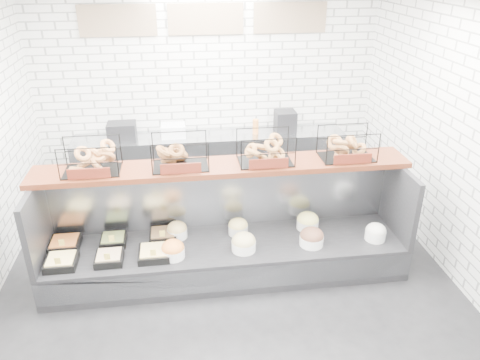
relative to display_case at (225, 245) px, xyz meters
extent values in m
plane|color=black|center=(0.01, -0.34, -0.33)|extent=(5.50, 5.50, 0.00)
cube|color=white|center=(0.01, 2.41, 1.17)|extent=(5.00, 0.02, 3.00)
cube|color=white|center=(2.51, -0.34, 1.17)|extent=(0.02, 5.50, 3.00)
cube|color=tan|center=(-1.19, 2.38, 2.17)|extent=(1.05, 0.03, 0.42)
cube|color=tan|center=(0.01, 2.38, 2.17)|extent=(1.05, 0.03, 0.42)
cube|color=tan|center=(1.21, 2.38, 2.17)|extent=(1.05, 0.03, 0.42)
cube|color=black|center=(0.01, -0.04, -0.13)|extent=(4.00, 0.90, 0.40)
cube|color=#93969B|center=(0.01, -0.48, -0.11)|extent=(4.00, 0.03, 0.28)
cube|color=#93969B|center=(0.01, 0.37, 0.47)|extent=(4.00, 0.08, 0.80)
cube|color=black|center=(-1.96, -0.04, 0.47)|extent=(0.06, 0.90, 0.80)
cube|color=black|center=(1.98, -0.04, 0.47)|extent=(0.06, 0.90, 0.80)
cube|color=black|center=(-1.73, -0.24, 0.11)|extent=(0.32, 0.32, 0.08)
cube|color=#FADC80|center=(-1.73, -0.24, 0.15)|extent=(0.27, 0.27, 0.04)
cube|color=#E9CB51|center=(-1.73, -0.35, 0.20)|extent=(0.06, 0.01, 0.08)
cube|color=black|center=(-1.76, 0.10, 0.11)|extent=(0.32, 0.32, 0.08)
cube|color=orange|center=(-1.76, 0.10, 0.15)|extent=(0.27, 0.27, 0.04)
cube|color=#E9CB51|center=(-1.76, -0.01, 0.20)|extent=(0.06, 0.01, 0.08)
cube|color=black|center=(-1.25, -0.24, 0.11)|extent=(0.29, 0.29, 0.08)
cube|color=tan|center=(-1.25, -0.24, 0.15)|extent=(0.24, 0.24, 0.04)
cube|color=#E9CB51|center=(-1.25, -0.34, 0.20)|extent=(0.06, 0.01, 0.08)
cube|color=black|center=(-1.24, 0.10, 0.11)|extent=(0.28, 0.28, 0.08)
cube|color=olive|center=(-1.24, 0.10, 0.15)|extent=(0.24, 0.24, 0.04)
cube|color=#E9CB51|center=(-1.24, 0.00, 0.20)|extent=(0.06, 0.01, 0.08)
cube|color=black|center=(-0.78, -0.22, 0.11)|extent=(0.33, 0.33, 0.08)
cube|color=#E0BF72|center=(-0.78, -0.22, 0.15)|extent=(0.28, 0.28, 0.04)
cube|color=#E9CB51|center=(-0.78, -0.33, 0.20)|extent=(0.06, 0.01, 0.08)
cube|color=black|center=(-0.69, 0.13, 0.11)|extent=(0.30, 0.30, 0.08)
cube|color=brown|center=(-0.69, 0.13, 0.15)|extent=(0.26, 0.26, 0.04)
cube|color=#E9CB51|center=(-0.69, 0.02, 0.20)|extent=(0.06, 0.01, 0.08)
cylinder|color=white|center=(-0.58, -0.25, 0.13)|extent=(0.25, 0.25, 0.11)
ellipsoid|color=orange|center=(-0.58, -0.25, 0.19)|extent=(0.24, 0.24, 0.17)
cylinder|color=white|center=(-0.53, 0.14, 0.13)|extent=(0.23, 0.23, 0.11)
ellipsoid|color=tan|center=(-0.53, 0.14, 0.19)|extent=(0.22, 0.22, 0.16)
cylinder|color=white|center=(0.18, -0.22, 0.13)|extent=(0.27, 0.27, 0.11)
ellipsoid|color=tan|center=(0.18, -0.22, 0.19)|extent=(0.26, 0.26, 0.18)
cylinder|color=white|center=(0.17, 0.12, 0.13)|extent=(0.23, 0.23, 0.11)
ellipsoid|color=#EED67A|center=(0.17, 0.12, 0.19)|extent=(0.22, 0.22, 0.16)
cylinder|color=white|center=(0.94, -0.21, 0.13)|extent=(0.27, 0.27, 0.11)
ellipsoid|color=brown|center=(0.94, -0.21, 0.19)|extent=(0.26, 0.26, 0.18)
cylinder|color=white|center=(0.99, 0.13, 0.13)|extent=(0.26, 0.26, 0.11)
ellipsoid|color=#F8EE7F|center=(0.99, 0.13, 0.19)|extent=(0.25, 0.25, 0.18)
cylinder|color=white|center=(1.69, -0.21, 0.13)|extent=(0.23, 0.23, 0.11)
ellipsoid|color=silver|center=(1.69, -0.21, 0.19)|extent=(0.23, 0.23, 0.16)
cube|color=#421A0E|center=(0.01, 0.18, 0.90)|extent=(4.10, 0.50, 0.06)
cube|color=black|center=(-1.37, 0.18, 1.10)|extent=(0.60, 0.38, 0.34)
cube|color=#541B0F|center=(-1.37, -0.02, 1.00)|extent=(0.42, 0.02, 0.11)
cube|color=black|center=(-0.45, 0.18, 1.10)|extent=(0.60, 0.38, 0.34)
cube|color=#541B0F|center=(-0.45, -0.02, 1.00)|extent=(0.42, 0.02, 0.11)
cube|color=black|center=(0.47, 0.18, 1.10)|extent=(0.60, 0.38, 0.34)
cube|color=#541B0F|center=(0.47, -0.02, 1.00)|extent=(0.42, 0.02, 0.11)
cube|color=black|center=(1.39, 0.18, 1.10)|extent=(0.60, 0.38, 0.34)
cube|color=#541B0F|center=(1.39, -0.02, 1.00)|extent=(0.42, 0.02, 0.11)
cube|color=#93969B|center=(0.01, 2.09, 0.12)|extent=(4.00, 0.60, 0.90)
cube|color=black|center=(-1.26, 2.09, 0.69)|extent=(0.40, 0.30, 0.24)
cube|color=silver|center=(-0.53, 2.09, 0.66)|extent=(0.35, 0.28, 0.18)
cylinder|color=orange|center=(0.68, 2.04, 0.68)|extent=(0.09, 0.09, 0.22)
cube|color=black|center=(1.15, 2.13, 0.72)|extent=(0.30, 0.30, 0.30)
camera|label=1|loc=(-0.43, -4.44, 2.99)|focal=35.00mm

